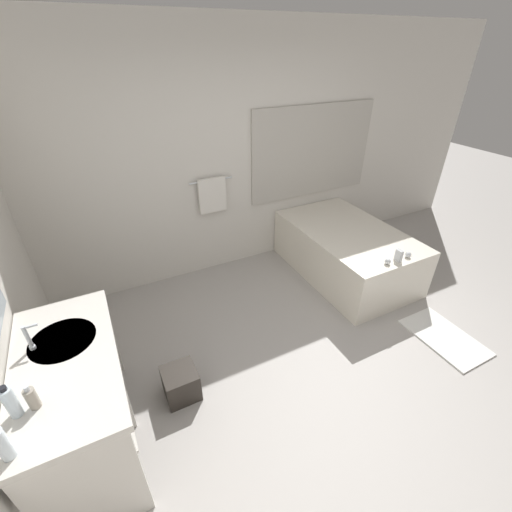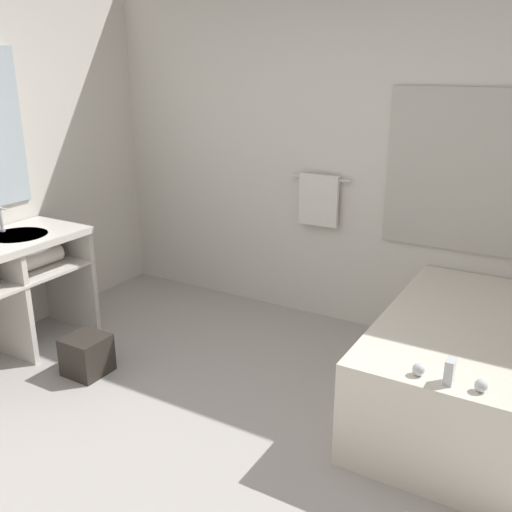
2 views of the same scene
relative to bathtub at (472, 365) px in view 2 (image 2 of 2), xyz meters
name	(u,v)px [view 2 (image 2 of 2)]	position (x,y,z in m)	size (l,w,h in m)	color
ground_plane	(186,487)	(-1.06, -1.35, -0.33)	(16.00, 16.00, 0.00)	#A8A39E
wall_back_with_blinds	(367,155)	(-1.03, 0.88, 1.02)	(7.40, 0.13, 2.70)	silver
vanity_counter	(3,274)	(-2.96, -0.88, 0.29)	(0.59, 1.22, 0.85)	silver
sink_faucet	(1,220)	(-3.12, -0.72, 0.61)	(0.09, 0.04, 0.18)	silver
bathtub	(472,365)	(0.00, 0.00, 0.00)	(1.03, 1.67, 0.71)	silver
waste_bin	(87,355)	(-2.30, -0.80, -0.19)	(0.26, 0.26, 0.26)	#2D2823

